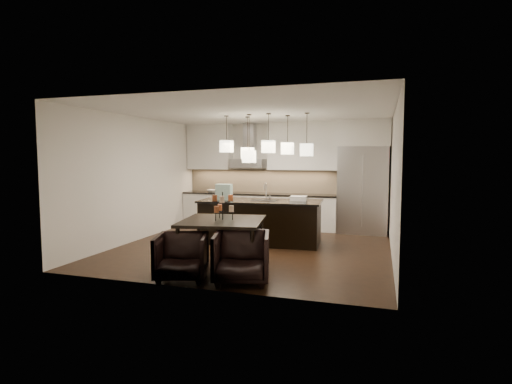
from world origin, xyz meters
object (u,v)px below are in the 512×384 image
(refrigerator, at_px, (363,190))
(dining_table, at_px, (223,243))
(armchair_right, at_px, (242,257))
(island_body, at_px, (261,222))
(armchair_left, at_px, (182,257))

(refrigerator, bearing_deg, dining_table, -118.81)
(armchair_right, bearing_deg, island_body, 86.23)
(island_body, distance_m, dining_table, 2.06)
(island_body, relative_size, dining_table, 1.89)
(refrigerator, bearing_deg, armchair_left, -117.33)
(refrigerator, distance_m, armchair_left, 5.45)
(island_body, distance_m, armchair_right, 2.83)
(refrigerator, bearing_deg, armchair_right, -108.56)
(armchair_left, xyz_separation_m, armchair_right, (0.92, 0.16, 0.03))
(refrigerator, height_order, armchair_right, refrigerator)
(dining_table, height_order, armchair_left, dining_table)
(refrigerator, distance_m, armchair_right, 4.95)
(refrigerator, xyz_separation_m, armchair_left, (-2.48, -4.80, -0.72))
(dining_table, height_order, armchair_right, dining_table)
(dining_table, distance_m, armchair_left, 0.94)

